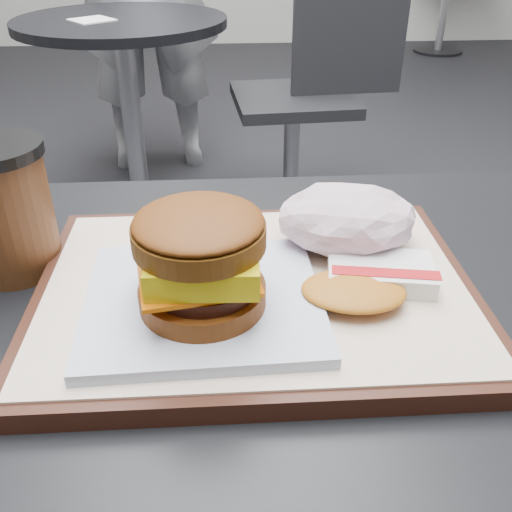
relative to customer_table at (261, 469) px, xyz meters
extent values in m
cube|color=black|center=(0.00, 0.00, 0.17)|extent=(0.80, 0.60, 0.04)
cube|color=black|center=(0.00, 0.03, 0.19)|extent=(0.38, 0.28, 0.02)
cube|color=silver|center=(0.00, 0.03, 0.20)|extent=(0.36, 0.26, 0.00)
cube|color=white|center=(-0.05, 0.00, 0.21)|extent=(0.20, 0.18, 0.01)
cylinder|color=#67320E|center=(-0.05, -0.01, 0.22)|extent=(0.10, 0.10, 0.02)
cylinder|color=black|center=(-0.05, -0.01, 0.24)|extent=(0.09, 0.09, 0.01)
cube|color=#D35F07|center=(-0.05, 0.00, 0.25)|extent=(0.10, 0.10, 0.00)
cube|color=yellow|center=(-0.04, -0.01, 0.26)|extent=(0.08, 0.08, 0.02)
cylinder|color=#63380E|center=(-0.05, -0.01, 0.28)|extent=(0.10, 0.10, 0.02)
ellipsoid|color=#65320E|center=(-0.05, -0.01, 0.29)|extent=(0.10, 0.10, 0.02)
cube|color=white|center=(0.10, 0.03, 0.21)|extent=(0.10, 0.07, 0.02)
cube|color=#B1171B|center=(0.10, 0.02, 0.22)|extent=(0.09, 0.03, 0.00)
ellipsoid|color=#C7761F|center=(0.07, 0.00, 0.22)|extent=(0.09, 0.07, 0.01)
cylinder|color=#432210|center=(-0.23, 0.10, 0.25)|extent=(0.08, 0.08, 0.12)
cylinder|color=black|center=(-0.35, 1.65, -0.57)|extent=(0.44, 0.44, 0.02)
cylinder|color=#A5A5AA|center=(-0.35, 1.65, -0.21)|extent=(0.07, 0.07, 0.70)
cylinder|color=black|center=(-0.35, 1.65, 0.15)|extent=(0.70, 0.70, 0.03)
cube|color=white|center=(-0.43, 1.60, 0.17)|extent=(0.17, 0.17, 0.00)
cylinder|color=#9E9EA3|center=(0.23, 1.68, -0.36)|extent=(0.06, 0.06, 0.44)
cube|color=black|center=(0.23, 1.68, -0.12)|extent=(0.45, 0.45, 0.04)
cube|color=black|center=(0.42, 1.68, 0.10)|extent=(0.40, 0.06, 0.40)
cylinder|color=black|center=(1.80, 4.50, -0.57)|extent=(0.40, 0.40, 0.02)
cylinder|color=#A5A5AA|center=(1.80, 4.50, -0.21)|extent=(0.06, 0.06, 0.70)
camera|label=1|loc=(-0.03, -0.37, 0.49)|focal=40.00mm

